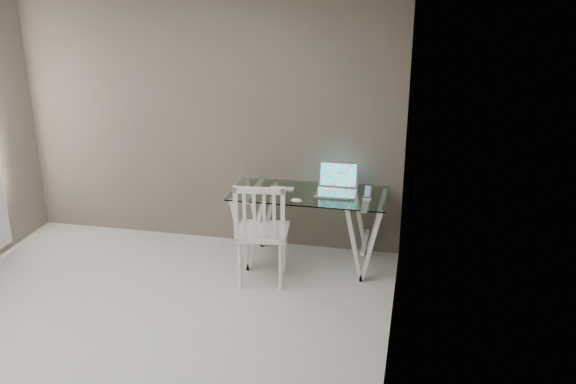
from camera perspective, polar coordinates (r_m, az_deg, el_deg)
room at (r=4.59m, az=-17.02°, el=4.65°), size 4.50×4.52×2.71m
desk at (r=6.30m, az=1.91°, el=-3.17°), size 1.50×0.70×0.75m
chair at (r=5.83m, az=-2.38°, el=-3.31°), size 0.51×0.51×1.01m
laptop at (r=6.18m, az=4.37°, el=0.59°), size 0.39×0.32×0.27m
keyboard at (r=6.26m, az=-0.55°, el=0.31°), size 0.25×0.11×0.01m
mouse at (r=5.92m, az=0.76°, el=-0.74°), size 0.11×0.06×0.03m
phone_dock at (r=6.03m, az=7.07°, el=-0.29°), size 0.08×0.08×0.14m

